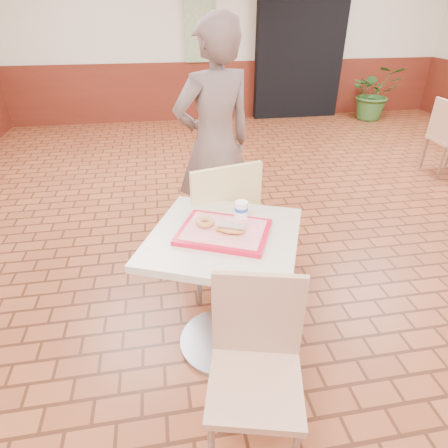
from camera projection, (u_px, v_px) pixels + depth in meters
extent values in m
cube|color=brown|center=(353.00, 273.00, 2.95)|extent=(8.00, 10.00, 0.01)
cube|color=beige|center=(233.00, 30.00, 6.47)|extent=(8.00, 0.01, 3.00)
cube|color=#561C10|center=(233.00, 90.00, 6.95)|extent=(8.00, 0.04, 1.00)
cube|color=black|center=(299.00, 54.00, 6.75)|extent=(1.60, 0.22, 2.20)
cube|color=gray|center=(199.00, 23.00, 6.28)|extent=(0.50, 0.03, 1.20)
cube|color=beige|center=(224.00, 237.00, 1.95)|extent=(0.75, 0.75, 0.04)
cylinder|color=gray|center=(224.00, 296.00, 2.15)|extent=(0.08, 0.08, 0.75)
cylinder|color=gray|center=(224.00, 340.00, 2.33)|extent=(0.54, 0.54, 0.03)
cube|color=tan|center=(255.00, 386.00, 1.60)|extent=(0.49, 0.49, 0.04)
cube|color=tan|center=(258.00, 314.00, 1.64)|extent=(0.40, 0.13, 0.44)
cylinder|color=gray|center=(219.00, 381.00, 1.87)|extent=(0.03, 0.03, 0.39)
cylinder|color=gray|center=(288.00, 386.00, 1.84)|extent=(0.03, 0.03, 0.39)
cube|color=#E8D68B|center=(214.00, 227.00, 2.64)|extent=(0.56, 0.56, 0.04)
cube|color=#E8D68B|center=(227.00, 205.00, 2.33)|extent=(0.46, 0.15, 0.51)
cylinder|color=gray|center=(228.00, 238.00, 2.99)|extent=(0.03, 0.03, 0.45)
cylinder|color=gray|center=(181.00, 249.00, 2.85)|extent=(0.03, 0.03, 0.45)
cylinder|color=gray|center=(251.00, 264.00, 2.67)|extent=(0.03, 0.03, 0.45)
cylinder|color=gray|center=(199.00, 279.00, 2.53)|extent=(0.03, 0.03, 0.45)
imported|color=#695651|center=(215.00, 145.00, 2.87)|extent=(0.77, 0.64, 1.81)
cube|color=red|center=(224.00, 232.00, 1.94)|extent=(0.45, 0.35, 0.03)
cube|color=#E18585|center=(224.00, 230.00, 1.93)|extent=(0.40, 0.30, 0.00)
torus|color=#BB7C44|center=(205.00, 222.00, 1.96)|extent=(0.12, 0.12, 0.03)
ellipsoid|color=#D7873F|center=(231.00, 229.00, 1.89)|extent=(0.17, 0.13, 0.04)
cube|color=beige|center=(232.00, 225.00, 1.88)|extent=(0.15, 0.11, 0.01)
ellipsoid|color=#B98219|center=(219.00, 229.00, 1.91)|extent=(0.04, 0.03, 0.02)
cylinder|color=white|center=(241.00, 209.00, 2.02)|extent=(0.07, 0.07, 0.09)
cylinder|color=blue|center=(241.00, 209.00, 2.02)|extent=(0.07, 0.07, 0.02)
cube|color=#DAAC83|center=(443.00, 120.00, 4.42)|extent=(0.05, 0.42, 0.45)
cylinder|color=gray|center=(441.00, 163.00, 4.50)|extent=(0.03, 0.03, 0.40)
cylinder|color=gray|center=(424.00, 153.00, 4.81)|extent=(0.03, 0.03, 0.40)
imported|color=#2F5B24|center=(375.00, 93.00, 6.84)|extent=(1.01, 0.93, 0.96)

